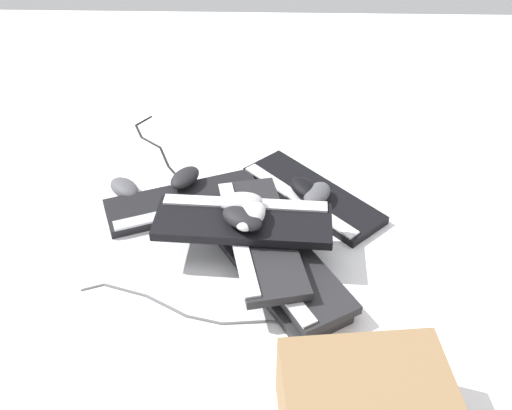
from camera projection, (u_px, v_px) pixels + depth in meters
name	position (u px, v px, depth m)	size (l,w,h in m)	color
ground_plane	(240.00, 228.00, 1.56)	(3.20, 3.20, 0.00)	white
keyboard_0	(276.00, 270.00, 1.41)	(0.45, 0.36, 0.03)	#232326
keyboard_1	(311.00, 195.00, 1.65)	(0.42, 0.41, 0.03)	black
keyboard_2	(185.00, 202.00, 1.62)	(0.30, 0.46, 0.03)	black
keyboard_3	(282.00, 261.00, 1.40)	(0.46, 0.35, 0.03)	#232326
keyboard_4	(260.00, 236.00, 1.42)	(0.46, 0.24, 0.03)	#232326
keyboard_5	(243.00, 221.00, 1.42)	(0.17, 0.45, 0.03)	black
mouse_0	(185.00, 178.00, 1.65)	(0.11, 0.07, 0.04)	black
mouse_1	(242.00, 218.00, 1.37)	(0.11, 0.07, 0.04)	black
mouse_2	(317.00, 194.00, 1.59)	(0.11, 0.07, 0.04)	#4C4C51
mouse_3	(250.00, 216.00, 1.38)	(0.11, 0.07, 0.04)	silver
mouse_4	(241.00, 202.00, 1.42)	(0.11, 0.07, 0.04)	#B7B7BC
mouse_5	(124.00, 188.00, 1.66)	(0.11, 0.07, 0.04)	#4C4C51
mouse_6	(305.00, 188.00, 1.61)	(0.11, 0.07, 0.04)	black
cable_0	(186.00, 307.00, 1.33)	(0.12, 0.53, 0.01)	#59595B
cable_1	(157.00, 150.00, 1.84)	(0.45, 0.21, 0.01)	black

